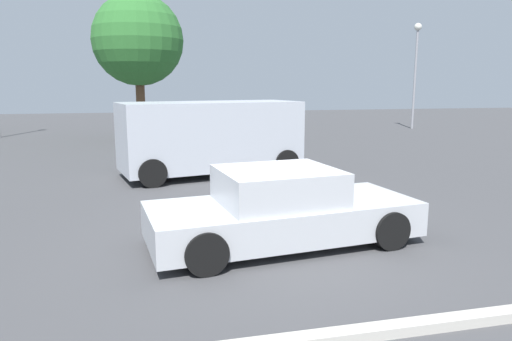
{
  "coord_description": "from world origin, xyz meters",
  "views": [
    {
      "loc": [
        -1.97,
        -7.26,
        2.65
      ],
      "look_at": [
        0.18,
        1.95,
        0.9
      ],
      "focal_mm": 32.45,
      "sensor_mm": 36.0,
      "label": 1
    }
  ],
  "objects_px": {
    "sedan_foreground": "(281,210)",
    "van_white": "(211,136)",
    "light_post_near": "(416,58)",
    "dog": "(286,187)"
  },
  "relations": [
    {
      "from": "sedan_foreground",
      "to": "van_white",
      "type": "bearing_deg",
      "value": 86.03
    },
    {
      "from": "sedan_foreground",
      "to": "light_post_near",
      "type": "relative_size",
      "value": 0.74
    },
    {
      "from": "sedan_foreground",
      "to": "light_post_near",
      "type": "height_order",
      "value": "light_post_near"
    },
    {
      "from": "dog",
      "to": "van_white",
      "type": "bearing_deg",
      "value": 112.21
    },
    {
      "from": "dog",
      "to": "light_post_near",
      "type": "relative_size",
      "value": 0.11
    },
    {
      "from": "dog",
      "to": "light_post_near",
      "type": "bearing_deg",
      "value": 51.94
    },
    {
      "from": "light_post_near",
      "to": "van_white",
      "type": "bearing_deg",
      "value": -139.45
    },
    {
      "from": "van_white",
      "to": "light_post_near",
      "type": "height_order",
      "value": "light_post_near"
    },
    {
      "from": "sedan_foreground",
      "to": "dog",
      "type": "bearing_deg",
      "value": 64.94
    },
    {
      "from": "sedan_foreground",
      "to": "van_white",
      "type": "distance_m",
      "value": 6.43
    }
  ]
}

